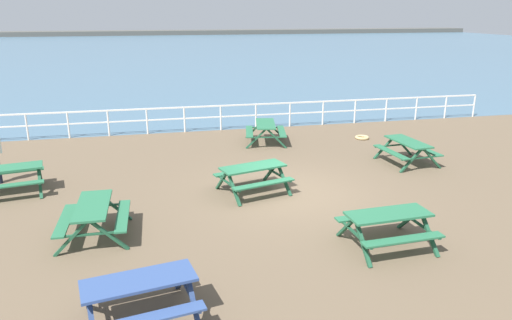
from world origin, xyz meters
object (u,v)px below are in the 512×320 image
object	(u,v)px
picnic_table_far_left	(408,147)
picnic_table_seaward	(266,128)
picnic_table_near_left	(388,221)
picnic_table_corner	(93,212)
picnic_table_near_right	(8,174)
picnic_table_mid_centre	(140,290)
picnic_table_far_right	(253,173)

from	to	relation	value
picnic_table_far_left	picnic_table_seaward	distance (m)	5.35
picnic_table_near_left	picnic_table_seaward	bearing A→B (deg)	90.30
picnic_table_near_left	picnic_table_far_left	world-z (taller)	same
picnic_table_far_left	picnic_table_corner	distance (m)	10.22
picnic_table_near_left	picnic_table_near_right	xyz separation A→B (m)	(-8.74, 5.16, 0.00)
picnic_table_near_right	picnic_table_mid_centre	bearing A→B (deg)	-72.47
picnic_table_far_right	picnic_table_corner	distance (m)	4.49
picnic_table_near_left	picnic_table_near_right	distance (m)	10.15
picnic_table_near_left	picnic_table_corner	distance (m)	6.47
picnic_table_far_right	picnic_table_seaward	bearing A→B (deg)	56.98
picnic_table_near_right	picnic_table_far_left	distance (m)	12.20
picnic_table_far_left	picnic_table_near_left	bearing A→B (deg)	141.73
picnic_table_far_right	picnic_table_near_right	bearing A→B (deg)	152.83
picnic_table_mid_centre	picnic_table_far_left	xyz separation A→B (m)	(8.62, 6.78, 0.00)
picnic_table_far_right	picnic_table_far_left	bearing A→B (deg)	-0.59
picnic_table_far_left	picnic_table_far_right	xyz separation A→B (m)	(-5.58, -1.48, 0.00)
picnic_table_seaward	picnic_table_far_right	bearing A→B (deg)	173.76
picnic_table_far_right	picnic_table_corner	bearing A→B (deg)	-170.33
picnic_table_seaward	picnic_table_far_left	bearing A→B (deg)	-120.67
picnic_table_corner	picnic_table_far_right	bearing A→B (deg)	-63.92
picnic_table_corner	picnic_table_near_right	bearing A→B (deg)	38.92
picnic_table_far_left	picnic_table_corner	world-z (taller)	same
picnic_table_near_left	picnic_table_mid_centre	size ratio (longest dim) A/B	0.92
picnic_table_near_left	picnic_table_far_left	size ratio (longest dim) A/B	0.98
picnic_table_corner	picnic_table_near_left	bearing A→B (deg)	-105.89
picnic_table_near_right	picnic_table_near_left	bearing A→B (deg)	-41.18
picnic_table_near_right	picnic_table_corner	distance (m)	4.16
picnic_table_mid_centre	picnic_table_seaward	size ratio (longest dim) A/B	0.99
picnic_table_near_left	picnic_table_near_right	size ratio (longest dim) A/B	0.92
picnic_table_near_right	picnic_table_corner	xyz separation A→B (m)	(2.56, -3.28, 0.00)
picnic_table_near_left	picnic_table_far_left	bearing A→B (deg)	53.63
picnic_table_mid_centre	picnic_table_seaward	bearing A→B (deg)	55.56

